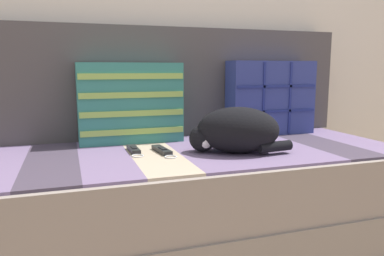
% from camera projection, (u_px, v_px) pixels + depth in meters
% --- Properties ---
extents(ground_plane, '(14.00, 14.00, 0.00)m').
position_uv_depth(ground_plane, '(204.00, 247.00, 1.58)').
color(ground_plane, '#937556').
extents(couch, '(1.86, 0.86, 0.41)m').
position_uv_depth(couch, '(195.00, 193.00, 1.66)').
color(couch, gray).
rests_on(couch, ground_plane).
extents(sofa_backrest, '(1.83, 0.14, 0.54)m').
position_uv_depth(sofa_backrest, '(172.00, 82.00, 1.92)').
color(sofa_backrest, '#474242').
rests_on(sofa_backrest, couch).
extents(throw_pillow_quilted, '(0.46, 0.14, 0.38)m').
position_uv_depth(throw_pillow_quilted, '(270.00, 98.00, 1.95)').
color(throw_pillow_quilted, navy).
rests_on(throw_pillow_quilted, couch).
extents(throw_pillow_striped, '(0.47, 0.14, 0.37)m').
position_uv_depth(throw_pillow_striped, '(131.00, 103.00, 1.72)').
color(throw_pillow_striped, '#337A70').
rests_on(throw_pillow_striped, couch).
extents(sleeping_cat, '(0.39, 0.32, 0.19)m').
position_uv_depth(sleeping_cat, '(235.00, 131.00, 1.51)').
color(sleeping_cat, black).
rests_on(sleeping_cat, couch).
extents(game_remote_near, '(0.06, 0.20, 0.02)m').
position_uv_depth(game_remote_near, '(162.00, 151.00, 1.52)').
color(game_remote_near, black).
rests_on(game_remote_near, couch).
extents(game_remote_far, '(0.05, 0.19, 0.02)m').
position_uv_depth(game_remote_far, '(134.00, 150.00, 1.54)').
color(game_remote_far, black).
rests_on(game_remote_far, couch).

